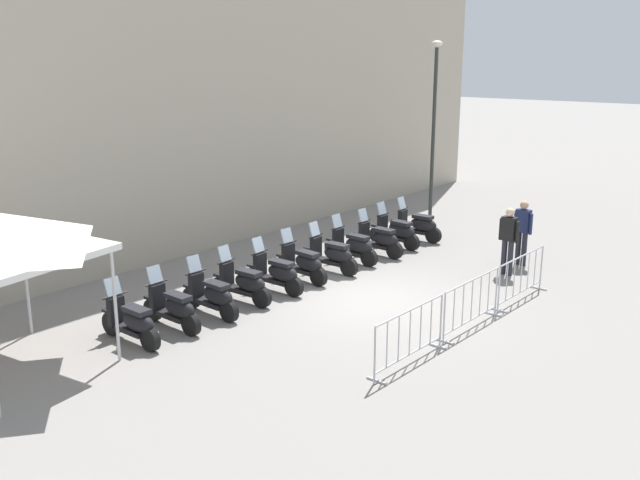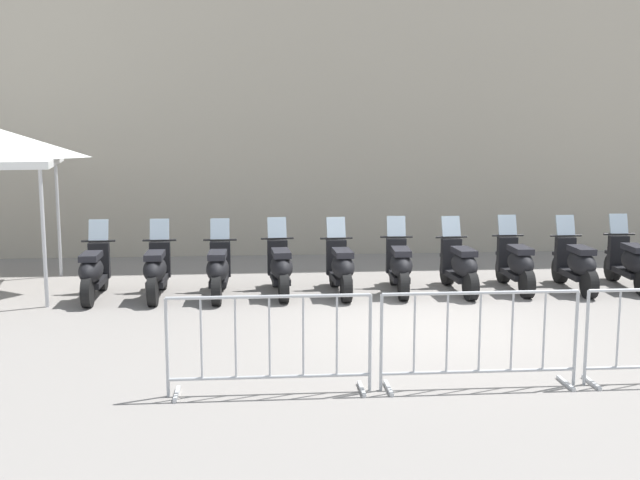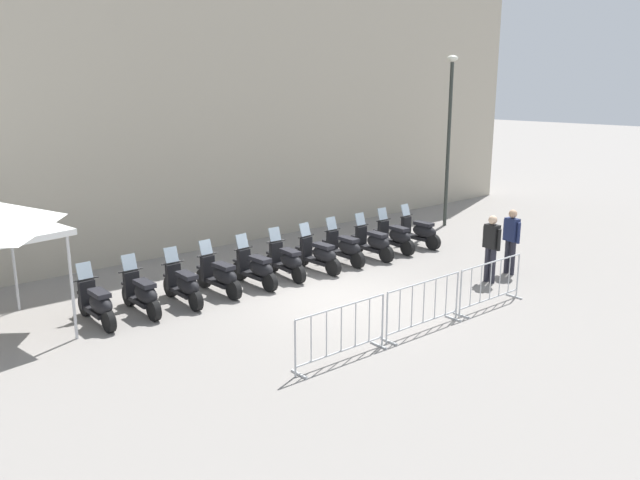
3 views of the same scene
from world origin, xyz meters
name	(u,v)px [view 2 (image 2 of 3)]	position (x,y,z in m)	size (l,w,h in m)	color
ground_plane	(426,325)	(0.00, 0.00, 0.00)	(120.00, 120.00, 0.00)	gray
building_facade	(361,16)	(1.14, 7.09, 5.20)	(28.00, 2.40, 10.41)	#B2A893
motorcycle_0	(94,272)	(-4.63, 2.79, 0.45)	(0.62, 1.72, 1.24)	black
motorcycle_1	(157,271)	(-3.64, 2.63, 0.45)	(0.63, 1.72, 1.24)	black
motorcycle_2	(218,270)	(-2.66, 2.43, 0.45)	(0.65, 1.72, 1.24)	black
motorcycle_3	(280,268)	(-1.65, 2.36, 0.45)	(0.57, 1.73, 1.24)	black
motorcycle_4	(341,268)	(-0.67, 2.14, 0.45)	(0.58, 1.72, 1.24)	black
motorcycle_5	(400,267)	(0.32, 2.04, 0.45)	(0.70, 1.71, 1.24)	black
motorcycle_6	(460,267)	(1.31, 1.80, 0.45)	(0.57, 1.73, 1.24)	black
motorcycle_7	(517,265)	(2.31, 1.74, 0.45)	(0.64, 1.72, 1.24)	black
motorcycle_8	(577,265)	(3.28, 1.47, 0.45)	(0.64, 1.72, 1.24)	black
motorcycle_9	(630,263)	(4.29, 1.42, 0.45)	(0.68, 1.71, 1.24)	black
barrier_segment_0	(270,345)	(-2.63, -2.19, 0.53)	(2.14, 0.75, 1.07)	#B2B5B7
barrier_segment_1	(479,340)	(-0.41, -2.55, 0.53)	(2.14, 0.75, 1.07)	#B2B5B7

